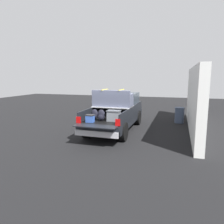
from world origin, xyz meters
TOP-DOWN VIEW (x-y plane):
  - ground_plane at (0.00, 0.00)m, footprint 40.00×40.00m
  - pickup_truck at (0.38, -0.00)m, footprint 6.05×2.06m
  - building_facade at (1.46, -3.99)m, footprint 8.86×0.36m
  - trash_can at (3.03, -3.29)m, footprint 0.60×0.60m

SIDE VIEW (x-z plane):
  - ground_plane at x=0.00m, z-range 0.00..0.00m
  - trash_can at x=3.03m, z-range 0.01..0.99m
  - pickup_truck at x=0.38m, z-range -0.12..2.11m
  - building_facade at x=1.46m, z-range 0.00..3.36m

